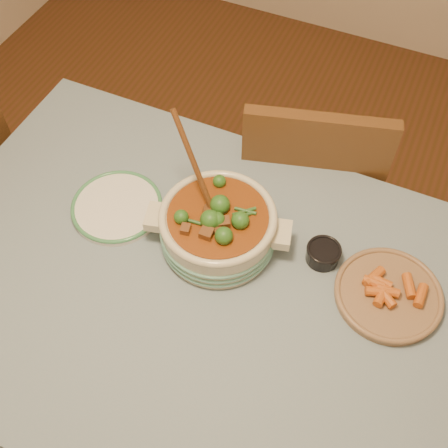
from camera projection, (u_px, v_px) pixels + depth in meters
name	position (u px, v px, depth m)	size (l,w,h in m)	color
floor	(222.00, 392.00, 2.06)	(4.50, 4.50, 0.00)	#4B2F15
dining_table	(221.00, 310.00, 1.52)	(1.68, 1.08, 0.76)	brown
stew_casserole	(218.00, 225.00, 1.48)	(0.39, 0.36, 0.37)	beige
white_plate	(117.00, 207.00, 1.59)	(0.34, 0.34, 0.02)	white
condiment_bowl	(323.00, 253.00, 1.48)	(0.11, 0.11, 0.05)	black
fried_plate	(389.00, 294.00, 1.42)	(0.36, 0.36, 0.05)	#896B4B
chair_far	(308.00, 181.00, 1.95)	(0.54, 0.54, 0.95)	brown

